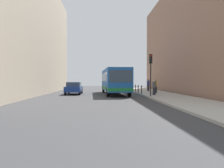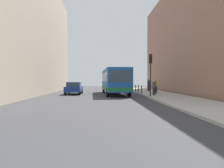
# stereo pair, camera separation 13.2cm
# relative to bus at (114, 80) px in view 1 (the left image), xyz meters

# --- Properties ---
(ground_plane) EXTENTS (80.00, 80.00, 0.00)m
(ground_plane) POSITION_rel_bus_xyz_m (-0.37, -2.82, -1.73)
(ground_plane) COLOR #38383A
(sidewalk) EXTENTS (4.40, 40.00, 0.15)m
(sidewalk) POSITION_rel_bus_xyz_m (5.03, -2.82, -1.65)
(sidewalk) COLOR #ADA89E
(sidewalk) RESTS_ON ground
(building_left) EXTENTS (7.00, 32.00, 15.16)m
(building_left) POSITION_rel_bus_xyz_m (-11.87, 1.18, 5.86)
(building_left) COLOR #B2A38C
(building_left) RESTS_ON ground
(building_right) EXTENTS (7.00, 32.00, 14.45)m
(building_right) POSITION_rel_bus_xyz_m (11.13, 1.18, 5.50)
(building_right) COLOR #936B56
(building_right) RESTS_ON ground
(bus) EXTENTS (3.03, 11.13, 3.00)m
(bus) POSITION_rel_bus_xyz_m (0.00, 0.00, 0.00)
(bus) COLOR #19519E
(bus) RESTS_ON ground
(car_beside_bus) EXTENTS (1.89, 4.41, 1.48)m
(car_beside_bus) POSITION_rel_bus_xyz_m (-4.94, 0.16, -0.94)
(car_beside_bus) COLOR navy
(car_beside_bus) RESTS_ON ground
(traffic_light) EXTENTS (0.28, 0.33, 4.10)m
(traffic_light) POSITION_rel_bus_xyz_m (3.18, -5.62, 1.28)
(traffic_light) COLOR black
(traffic_light) RESTS_ON sidewalk
(bollard_near) EXTENTS (0.11, 0.11, 0.95)m
(bollard_near) POSITION_rel_bus_xyz_m (3.08, -1.41, -1.10)
(bollard_near) COLOR black
(bollard_near) RESTS_ON sidewalk
(bollard_mid) EXTENTS (0.11, 0.11, 0.95)m
(bollard_mid) POSITION_rel_bus_xyz_m (3.08, 0.88, -1.10)
(bollard_mid) COLOR black
(bollard_mid) RESTS_ON sidewalk
(bollard_far) EXTENTS (0.11, 0.11, 0.95)m
(bollard_far) POSITION_rel_bus_xyz_m (3.08, 3.16, -1.10)
(bollard_far) COLOR black
(bollard_far) RESTS_ON sidewalk
(pedestrian_near_signal) EXTENTS (0.38, 0.38, 1.61)m
(pedestrian_near_signal) POSITION_rel_bus_xyz_m (4.01, -3.67, -0.78)
(pedestrian_near_signal) COLOR #26262D
(pedestrian_near_signal) RESTS_ON sidewalk
(pedestrian_mid_sidewalk) EXTENTS (0.38, 0.38, 1.69)m
(pedestrian_mid_sidewalk) POSITION_rel_bus_xyz_m (5.00, -0.42, -0.73)
(pedestrian_mid_sidewalk) COLOR #26262D
(pedestrian_mid_sidewalk) RESTS_ON sidewalk
(pedestrian_far_sidewalk) EXTENTS (0.38, 0.38, 1.72)m
(pedestrian_far_sidewalk) POSITION_rel_bus_xyz_m (5.17, 4.49, -0.72)
(pedestrian_far_sidewalk) COLOR #26262D
(pedestrian_far_sidewalk) RESTS_ON sidewalk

